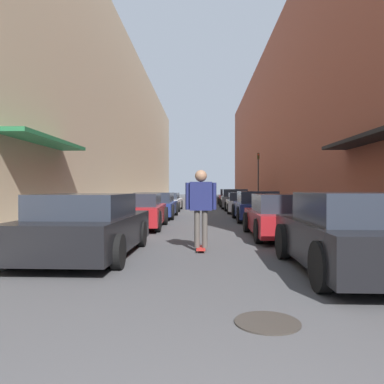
# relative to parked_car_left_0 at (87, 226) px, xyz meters

# --- Properties ---
(ground) EXTENTS (128.89, 128.89, 0.00)m
(ground) POSITION_rel_parked_car_left_0_xyz_m (2.45, 16.84, -0.63)
(ground) COLOR #424244
(curb_strip_left) EXTENTS (1.80, 58.59, 0.12)m
(curb_strip_left) POSITION_rel_parked_car_left_0_xyz_m (-1.93, 22.70, -0.57)
(curb_strip_left) COLOR #A3A099
(curb_strip_left) RESTS_ON ground
(curb_strip_right) EXTENTS (1.80, 58.59, 0.12)m
(curb_strip_right) POSITION_rel_parked_car_left_0_xyz_m (6.82, 22.70, -0.57)
(curb_strip_right) COLOR #A3A099
(curb_strip_right) RESTS_ON ground
(building_row_left) EXTENTS (4.90, 58.59, 12.36)m
(building_row_left) POSITION_rel_parked_car_left_0_xyz_m (-4.83, 22.70, 5.54)
(building_row_left) COLOR tan
(building_row_left) RESTS_ON ground
(building_row_right) EXTENTS (4.90, 58.59, 13.21)m
(building_row_right) POSITION_rel_parked_car_left_0_xyz_m (9.72, 22.70, 5.97)
(building_row_right) COLOR brown
(building_row_right) RESTS_ON ground
(parked_car_left_0) EXTENTS (2.04, 4.23, 1.32)m
(parked_car_left_0) POSITION_rel_parked_car_left_0_xyz_m (0.00, 0.00, 0.00)
(parked_car_left_0) COLOR black
(parked_car_left_0) RESTS_ON ground
(parked_car_left_1) EXTENTS (2.06, 3.96, 1.25)m
(parked_car_left_1) POSITION_rel_parked_car_left_0_xyz_m (0.04, 5.55, -0.02)
(parked_car_left_1) COLOR maroon
(parked_car_left_1) RESTS_ON ground
(parked_car_left_2) EXTENTS (2.03, 4.58, 1.23)m
(parked_car_left_2) POSITION_rel_parked_car_left_0_xyz_m (0.14, 10.40, -0.03)
(parked_car_left_2) COLOR navy
(parked_car_left_2) RESTS_ON ground
(parked_car_left_3) EXTENTS (2.07, 4.69, 1.15)m
(parked_car_left_3) POSITION_rel_parked_car_left_0_xyz_m (0.06, 16.26, -0.07)
(parked_car_left_3) COLOR silver
(parked_car_left_3) RESTS_ON ground
(parked_car_right_0) EXTENTS (1.99, 3.99, 1.36)m
(parked_car_right_0) POSITION_rel_parked_car_left_0_xyz_m (4.96, -1.45, 0.03)
(parked_car_right_0) COLOR black
(parked_car_right_0) RESTS_ON ground
(parked_car_right_1) EXTENTS (1.92, 4.09, 1.27)m
(parked_car_right_1) POSITION_rel_parked_car_left_0_xyz_m (4.75, 3.15, -0.03)
(parked_car_right_1) COLOR maroon
(parked_car_right_1) RESTS_ON ground
(parked_car_right_2) EXTENTS (1.92, 4.14, 1.31)m
(parked_car_right_2) POSITION_rel_parked_car_left_0_xyz_m (4.83, 8.75, -0.00)
(parked_car_right_2) COLOR navy
(parked_car_right_2) RESTS_ON ground
(parked_car_right_3) EXTENTS (1.85, 4.08, 1.18)m
(parked_car_right_3) POSITION_rel_parked_car_left_0_xyz_m (4.76, 14.15, -0.06)
(parked_car_right_3) COLOR silver
(parked_car_right_3) RESTS_ON ground
(parked_car_right_4) EXTENTS (2.01, 4.57, 1.37)m
(parked_car_right_4) POSITION_rel_parked_car_left_0_xyz_m (4.77, 19.20, 0.02)
(parked_car_right_4) COLOR #515459
(parked_car_right_4) RESTS_ON ground
(parked_car_right_5) EXTENTS (1.96, 4.44, 1.37)m
(parked_car_right_5) POSITION_rel_parked_car_left_0_xyz_m (4.82, 24.55, 0.02)
(parked_car_right_5) COLOR maroon
(parked_car_right_5) RESTS_ON ground
(skateboarder) EXTENTS (0.71, 0.78, 1.86)m
(skateboarder) POSITION_rel_parked_car_left_0_xyz_m (2.39, 0.77, 0.51)
(skateboarder) COLOR #B2231E
(skateboarder) RESTS_ON ground
(manhole_cover) EXTENTS (0.70, 0.70, 0.02)m
(manhole_cover) POSITION_rel_parked_car_left_0_xyz_m (3.11, -3.83, -0.63)
(manhole_cover) COLOR #332D28
(manhole_cover) RESTS_ON ground
(traffic_light) EXTENTS (0.16, 0.22, 3.95)m
(traffic_light) POSITION_rel_parked_car_left_0_xyz_m (6.66, 20.35, 1.89)
(traffic_light) COLOR #2D2D2D
(traffic_light) RESTS_ON curb_strip_right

